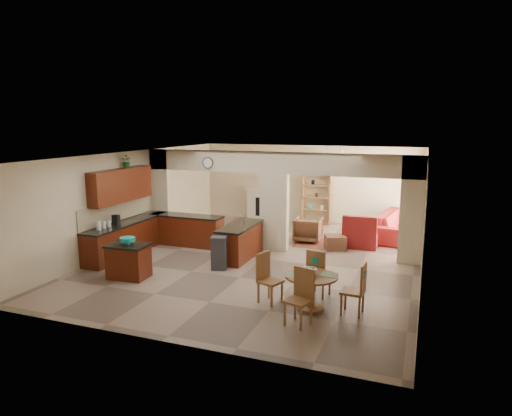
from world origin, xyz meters
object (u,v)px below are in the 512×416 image
at_px(kitchen_island, 129,261).
at_px(sofa, 400,225).
at_px(dining_table, 311,286).
at_px(armchair, 308,230).

xyz_separation_m(kitchen_island, sofa, (5.74, 6.20, -0.00)).
xyz_separation_m(kitchen_island, dining_table, (4.46, -0.32, 0.06)).
xyz_separation_m(dining_table, sofa, (1.28, 6.52, -0.07)).
relative_size(dining_table, sofa, 0.37).
height_order(dining_table, sofa, sofa).
height_order(kitchen_island, sofa, kitchen_island).
bearing_deg(dining_table, sofa, 78.88).
bearing_deg(dining_table, armchair, 104.70).
distance_m(dining_table, armchair, 5.20).
bearing_deg(sofa, kitchen_island, 145.26).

